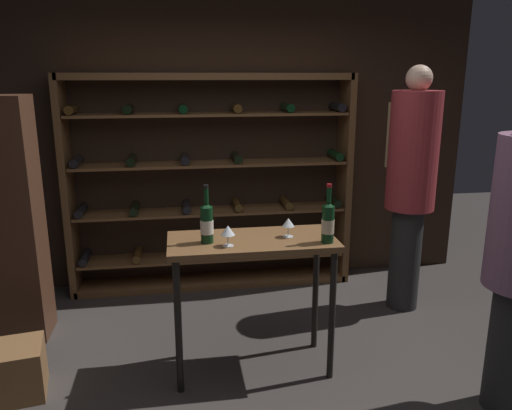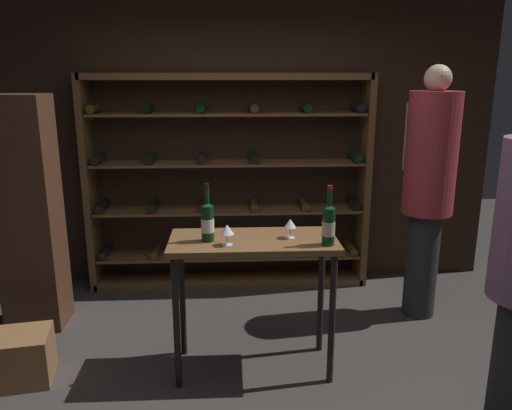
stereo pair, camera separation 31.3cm
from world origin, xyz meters
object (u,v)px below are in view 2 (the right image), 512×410
at_px(person_guest_blue_shirt, 429,182).
at_px(wine_bottle_amber_reserve, 329,224).
at_px(wine_bottle_gold_foil, 207,221).
at_px(tasting_table, 253,258).
at_px(display_cabinet, 29,215).
at_px(wine_glass_stemmed_center, 290,224).
at_px(wine_rack, 228,184).
at_px(wine_crate, 13,358).
at_px(wine_glass_stemmed_left, 227,230).

xyz_separation_m(person_guest_blue_shirt, wine_bottle_amber_reserve, (-0.98, -0.89, -0.07)).
relative_size(wine_bottle_gold_foil, wine_bottle_amber_reserve, 0.99).
height_order(tasting_table, person_guest_blue_shirt, person_guest_blue_shirt).
relative_size(display_cabinet, wine_glass_stemmed_center, 14.24).
bearing_deg(tasting_table, wine_bottle_gold_foil, -174.22).
relative_size(wine_rack, wine_crate, 5.47).
distance_m(display_cabinet, wine_glass_stemmed_left, 1.77).
distance_m(wine_crate, wine_bottle_gold_foil, 1.59).
distance_m(wine_rack, person_guest_blue_shirt, 1.78).
distance_m(wine_rack, tasting_table, 1.50).
bearing_deg(wine_crate, wine_rack, 47.51).
distance_m(person_guest_blue_shirt, wine_bottle_amber_reserve, 1.33).
distance_m(person_guest_blue_shirt, wine_glass_stemmed_left, 1.84).
bearing_deg(person_guest_blue_shirt, tasting_table, 74.56).
bearing_deg(wine_bottle_gold_foil, display_cabinet, 151.88).
height_order(wine_crate, wine_bottle_gold_foil, wine_bottle_gold_foil).
xyz_separation_m(tasting_table, display_cabinet, (-1.72, 0.73, 0.11)).
bearing_deg(wine_glass_stemmed_center, wine_bottle_gold_foil, -176.52).
xyz_separation_m(wine_crate, wine_bottle_gold_foil, (1.30, 0.05, 0.91)).
distance_m(person_guest_blue_shirt, display_cabinet, 3.18).
distance_m(wine_rack, wine_bottle_gold_foil, 1.52).
bearing_deg(wine_bottle_gold_foil, wine_glass_stemmed_center, 3.48).
bearing_deg(display_cabinet, wine_bottle_gold_foil, -28.12).
bearing_deg(wine_rack, wine_crate, -132.49).
distance_m(tasting_table, display_cabinet, 1.87).
height_order(person_guest_blue_shirt, wine_bottle_gold_foil, person_guest_blue_shirt).
height_order(tasting_table, wine_glass_stemmed_left, wine_glass_stemmed_left).
bearing_deg(person_guest_blue_shirt, display_cabinet, 47.54).
bearing_deg(wine_bottle_gold_foil, wine_bottle_amber_reserve, -8.61).
bearing_deg(wine_rack, person_guest_blue_shirt, -24.44).
distance_m(wine_crate, wine_glass_stemmed_center, 2.03).
xyz_separation_m(person_guest_blue_shirt, wine_crate, (-3.04, -0.83, -0.98)).
xyz_separation_m(wine_rack, person_guest_blue_shirt, (1.61, -0.73, 0.16)).
bearing_deg(wine_bottle_gold_foil, person_guest_blue_shirt, 24.00).
height_order(person_guest_blue_shirt, display_cabinet, person_guest_blue_shirt).
bearing_deg(wine_rack, wine_bottle_amber_reserve, -68.81).
relative_size(tasting_table, wine_bottle_amber_reserve, 2.87).
distance_m(wine_bottle_gold_foil, wine_glass_stemmed_center, 0.54).
relative_size(wine_rack, wine_glass_stemmed_left, 19.58).
bearing_deg(wine_bottle_amber_reserve, wine_crate, 178.30).
distance_m(wine_rack, wine_crate, 2.27).
relative_size(wine_bottle_amber_reserve, wine_glass_stemmed_center, 2.95).
relative_size(wine_rack, wine_glass_stemmed_center, 20.26).
distance_m(tasting_table, wine_glass_stemmed_left, 0.31).
bearing_deg(wine_crate, wine_bottle_gold_foil, 2.36).
relative_size(wine_bottle_gold_foil, wine_glass_stemmed_left, 2.81).
relative_size(wine_bottle_gold_foil, wine_glass_stemmed_center, 2.91).
relative_size(display_cabinet, wine_bottle_amber_reserve, 4.83).
height_order(tasting_table, display_cabinet, display_cabinet).
distance_m(tasting_table, wine_bottle_amber_reserve, 0.56).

